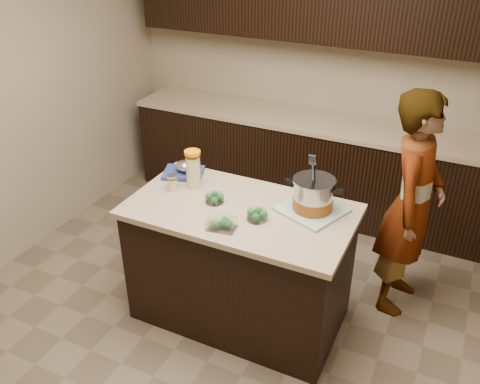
# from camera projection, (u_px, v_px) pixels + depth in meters

# --- Properties ---
(ground_plane) EXTENTS (4.00, 4.00, 0.00)m
(ground_plane) POSITION_uv_depth(u_px,v_px,m) (240.00, 313.00, 3.70)
(ground_plane) COLOR brown
(ground_plane) RESTS_ON ground
(room_shell) EXTENTS (4.04, 4.04, 2.72)m
(room_shell) POSITION_uv_depth(u_px,v_px,m) (240.00, 85.00, 2.86)
(room_shell) COLOR tan
(room_shell) RESTS_ON ground
(back_cabinets) EXTENTS (3.60, 0.63, 2.33)m
(back_cabinets) POSITION_uv_depth(u_px,v_px,m) (323.00, 115.00, 4.60)
(back_cabinets) COLOR black
(back_cabinets) RESTS_ON ground
(island) EXTENTS (1.46, 0.81, 0.90)m
(island) POSITION_uv_depth(u_px,v_px,m) (240.00, 264.00, 3.48)
(island) COLOR black
(island) RESTS_ON ground
(dish_towel) EXTENTS (0.47, 0.47, 0.02)m
(dish_towel) POSITION_uv_depth(u_px,v_px,m) (312.00, 210.00, 3.22)
(dish_towel) COLOR #5A865F
(dish_towel) RESTS_ON island
(stock_pot) EXTENTS (0.37, 0.28, 0.38)m
(stock_pot) POSITION_uv_depth(u_px,v_px,m) (313.00, 196.00, 3.18)
(stock_pot) COLOR #B7B7BC
(stock_pot) RESTS_ON dish_towel
(lemonade_pitcher) EXTENTS (0.12, 0.12, 0.26)m
(lemonade_pitcher) POSITION_uv_depth(u_px,v_px,m) (193.00, 170.00, 3.45)
(lemonade_pitcher) COLOR #D8CA84
(lemonade_pitcher) RESTS_ON island
(mason_jar) EXTENTS (0.08, 0.08, 0.12)m
(mason_jar) POSITION_uv_depth(u_px,v_px,m) (172.00, 183.00, 3.45)
(mason_jar) COLOR #D8CA84
(mason_jar) RESTS_ON island
(broccoli_tub_left) EXTENTS (0.14, 0.14, 0.06)m
(broccoli_tub_left) POSITION_uv_depth(u_px,v_px,m) (215.00, 199.00, 3.31)
(broccoli_tub_left) COLOR silver
(broccoli_tub_left) RESTS_ON island
(broccoli_tub_right) EXTENTS (0.14, 0.14, 0.06)m
(broccoli_tub_right) POSITION_uv_depth(u_px,v_px,m) (257.00, 216.00, 3.13)
(broccoli_tub_right) COLOR silver
(broccoli_tub_right) RESTS_ON island
(broccoli_tub_rect) EXTENTS (0.19, 0.15, 0.06)m
(broccoli_tub_rect) POSITION_uv_depth(u_px,v_px,m) (222.00, 224.00, 3.05)
(broccoli_tub_rect) COLOR silver
(broccoli_tub_rect) RESTS_ON island
(blue_tray) EXTENTS (0.34, 0.30, 0.11)m
(blue_tray) POSITION_uv_depth(u_px,v_px,m) (184.00, 170.00, 3.64)
(blue_tray) COLOR navy
(blue_tray) RESTS_ON island
(person) EXTENTS (0.44, 0.63, 1.63)m
(person) POSITION_uv_depth(u_px,v_px,m) (412.00, 206.00, 3.45)
(person) COLOR gray
(person) RESTS_ON ground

